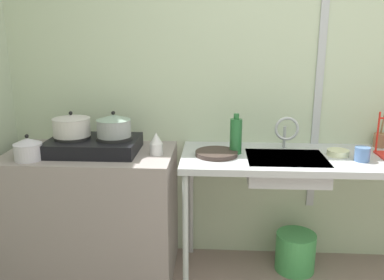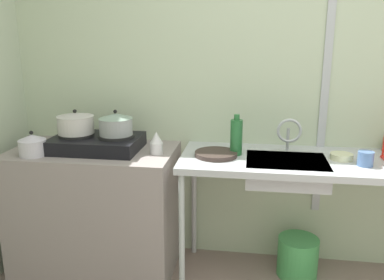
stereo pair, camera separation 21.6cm
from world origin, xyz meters
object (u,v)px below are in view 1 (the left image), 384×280
(pot_beside_stove, at_px, (28,149))
(sink_basin, at_px, (286,168))
(bottle_by_sink, at_px, (236,136))
(utensil_jar, at_px, (380,140))
(percolator, at_px, (156,144))
(faucet, at_px, (286,130))
(frying_pan, at_px, (216,153))
(bucket_on_floor, at_px, (295,252))
(pot_on_right_burner, at_px, (114,126))
(stove, at_px, (94,145))
(cup_by_rack, at_px, (362,154))
(small_bowl_on_drainboard, at_px, (338,153))
(pot_on_left_burner, at_px, (72,125))

(pot_beside_stove, xyz_separation_m, sink_basin, (1.55, 0.13, -0.13))
(bottle_by_sink, distance_m, utensil_jar, 0.99)
(pot_beside_stove, bearing_deg, percolator, 11.11)
(faucet, relative_size, frying_pan, 0.85)
(faucet, relative_size, bucket_on_floor, 0.84)
(sink_basin, xyz_separation_m, bucket_on_floor, (0.12, 0.12, -0.64))
(pot_on_right_burner, relative_size, sink_basin, 0.45)
(stove, distance_m, bucket_on_floor, 1.53)
(cup_by_rack, xyz_separation_m, small_bowl_on_drainboard, (-0.11, 0.10, -0.02))
(stove, xyz_separation_m, sink_basin, (1.20, -0.05, -0.12))
(pot_on_right_burner, relative_size, percolator, 1.51)
(stove, distance_m, sink_basin, 1.21)
(pot_on_left_burner, height_order, pot_beside_stove, pot_on_left_burner)
(small_bowl_on_drainboard, bearing_deg, sink_basin, -169.33)
(pot_on_left_burner, xyz_separation_m, pot_on_right_burner, (0.27, -0.00, 0.00))
(pot_beside_stove, distance_m, bottle_by_sink, 1.26)
(stove, relative_size, frying_pan, 2.14)
(frying_pan, bearing_deg, pot_on_right_burner, 177.53)
(percolator, height_order, bucket_on_floor, percolator)
(stove, distance_m, pot_on_left_burner, 0.18)
(pot_beside_stove, bearing_deg, utensil_jar, 10.64)
(stove, height_order, bucket_on_floor, stove)
(pot_on_left_burner, bearing_deg, faucet, 4.65)
(stove, distance_m, pot_beside_stove, 0.39)
(pot_beside_stove, distance_m, faucet, 1.59)
(bottle_by_sink, bearing_deg, pot_on_left_burner, -178.46)
(percolator, xyz_separation_m, small_bowl_on_drainboard, (1.13, 0.05, -0.05))
(percolator, height_order, sink_basin, percolator)
(frying_pan, height_order, small_bowl_on_drainboard, small_bowl_on_drainboard)
(pot_on_left_burner, distance_m, percolator, 0.55)
(faucet, xyz_separation_m, utensil_jar, (0.64, 0.13, -0.09))
(percolator, relative_size, sink_basin, 0.30)
(pot_on_right_burner, relative_size, bottle_by_sink, 0.84)
(frying_pan, bearing_deg, bottle_by_sink, 24.85)
(pot_on_right_burner, height_order, small_bowl_on_drainboard, pot_on_right_burner)
(percolator, bearing_deg, pot_on_left_burner, 176.60)
(percolator, xyz_separation_m, sink_basin, (0.80, -0.01, -0.14))
(small_bowl_on_drainboard, bearing_deg, percolator, -177.57)
(frying_pan, distance_m, cup_by_rack, 0.86)
(pot_beside_stove, relative_size, bottle_by_sink, 0.66)
(pot_on_right_burner, bearing_deg, faucet, 5.79)
(stove, distance_m, cup_by_rack, 1.64)
(stove, relative_size, percolator, 3.94)
(percolator, distance_m, bucket_on_floor, 1.21)
(pot_on_right_burner, bearing_deg, utensil_jar, 7.77)
(faucet, relative_size, cup_by_rack, 2.51)
(pot_beside_stove, distance_m, cup_by_rack, 1.98)
(cup_by_rack, height_order, small_bowl_on_drainboard, cup_by_rack)
(small_bowl_on_drainboard, height_order, utensil_jar, utensil_jar)
(percolator, distance_m, sink_basin, 0.81)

